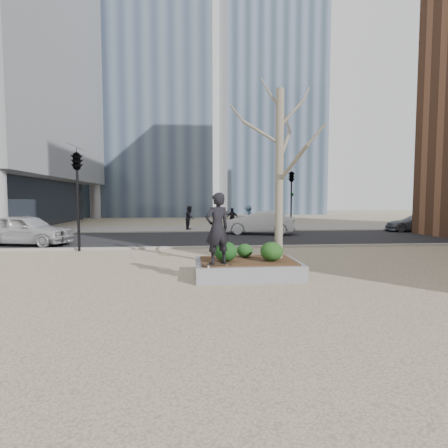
{
  "coord_description": "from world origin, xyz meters",
  "views": [
    {
      "loc": [
        -0.59,
        -9.97,
        2.24
      ],
      "look_at": [
        0.5,
        2.0,
        1.4
      ],
      "focal_mm": 28.0,
      "sensor_mm": 36.0,
      "label": 1
    }
  ],
  "objects": [
    {
      "name": "far_sidewalk",
      "position": [
        0.0,
        17.0,
        0.01
      ],
      "size": [
        60.0,
        6.0,
        0.02
      ],
      "primitive_type": "cube",
      "color": "gray",
      "rests_on": "ground"
    },
    {
      "name": "building_glass_b",
      "position": [
        12.0,
        48.0,
        27.5
      ],
      "size": [
        15.0,
        15.0,
        55.0
      ],
      "primitive_type": "cube",
      "color": "slate",
      "rests_on": "ground"
    },
    {
      "name": "planter",
      "position": [
        1.0,
        0.0,
        0.23
      ],
      "size": [
        3.0,
        2.0,
        0.45
      ],
      "primitive_type": "cube",
      "color": "gray",
      "rests_on": "ground"
    },
    {
      "name": "street",
      "position": [
        0.0,
        10.0,
        0.01
      ],
      "size": [
        60.0,
        8.0,
        0.02
      ],
      "primitive_type": "cube",
      "color": "black",
      "rests_on": "ground"
    },
    {
      "name": "shrub_middle",
      "position": [
        0.99,
        0.45,
        0.7
      ],
      "size": [
        0.48,
        0.48,
        0.41
      ],
      "primitive_type": "ellipsoid",
      "color": "#143F18",
      "rests_on": "planter_mulch"
    },
    {
      "name": "planter_mulch",
      "position": [
        1.0,
        0.0,
        0.47
      ],
      "size": [
        2.7,
        1.7,
        0.04
      ],
      "primitive_type": "cube",
      "color": "#382314",
      "rests_on": "planter"
    },
    {
      "name": "car_silver",
      "position": [
        3.72,
        12.12,
        0.77
      ],
      "size": [
        4.79,
        2.8,
        1.49
      ],
      "primitive_type": "imported",
      "rotation": [
        0.0,
        0.0,
        4.43
      ],
      "color": "#A0A3A8",
      "rests_on": "street"
    },
    {
      "name": "traffic_light_far",
      "position": [
        6.5,
        14.6,
        2.25
      ],
      "size": [
        0.6,
        2.48,
        4.5
      ],
      "primitive_type": null,
      "color": "black",
      "rests_on": "ground"
    },
    {
      "name": "pedestrian_b",
      "position": [
        3.67,
        16.31,
        0.91
      ],
      "size": [
        0.74,
        1.19,
        1.77
      ],
      "primitive_type": "imported",
      "rotation": [
        0.0,
        0.0,
        4.78
      ],
      "color": "#44637C",
      "rests_on": "far_sidewalk"
    },
    {
      "name": "ground",
      "position": [
        0.0,
        0.0,
        0.0
      ],
      "size": [
        120.0,
        120.0,
        0.0
      ],
      "primitive_type": "plane",
      "color": "tan",
      "rests_on": "ground"
    },
    {
      "name": "sycamore_tree",
      "position": [
        2.0,
        0.3,
        3.79
      ],
      "size": [
        2.8,
        2.8,
        6.6
      ],
      "primitive_type": null,
      "color": "gray",
      "rests_on": "planter_mulch"
    },
    {
      "name": "skateboard",
      "position": [
        0.07,
        -0.77,
        0.49
      ],
      "size": [
        0.8,
        0.33,
        0.08
      ],
      "primitive_type": null,
      "rotation": [
        0.0,
        0.0,
        0.18
      ],
      "color": "black",
      "rests_on": "planter"
    },
    {
      "name": "building_glass_a",
      "position": [
        -6.0,
        42.0,
        22.5
      ],
      "size": [
        16.0,
        16.0,
        45.0
      ],
      "primitive_type": "cube",
      "color": "slate",
      "rests_on": "ground"
    },
    {
      "name": "pedestrian_c",
      "position": [
        2.44,
        16.36,
        0.82
      ],
      "size": [
        0.94,
        0.42,
        1.59
      ],
      "primitive_type": "imported",
      "rotation": [
        0.0,
        0.0,
        3.17
      ],
      "color": "black",
      "rests_on": "far_sidewalk"
    },
    {
      "name": "pedestrian_a",
      "position": [
        -0.78,
        16.07,
        0.89
      ],
      "size": [
        0.83,
        0.97,
        1.74
      ],
      "primitive_type": "imported",
      "rotation": [
        0.0,
        0.0,
        1.35
      ],
      "color": "black",
      "rests_on": "far_sidewalk"
    },
    {
      "name": "police_car",
      "position": [
        -8.67,
        7.78,
        0.77
      ],
      "size": [
        4.71,
        2.74,
        1.5
      ],
      "primitive_type": "imported",
      "rotation": [
        0.0,
        0.0,
        1.34
      ],
      "color": "#B9BABE",
      "rests_on": "street"
    },
    {
      "name": "shrub_right",
      "position": [
        1.66,
        -0.26,
        0.76
      ],
      "size": [
        0.64,
        0.64,
        0.55
      ],
      "primitive_type": "ellipsoid",
      "color": "#1C3B13",
      "rests_on": "planter_mulch"
    },
    {
      "name": "shrub_left",
      "position": [
        0.34,
        -0.2,
        0.77
      ],
      "size": [
        0.66,
        0.66,
        0.56
      ],
      "primitive_type": "ellipsoid",
      "color": "#113712",
      "rests_on": "planter_mulch"
    },
    {
      "name": "car_third",
      "position": [
        15.01,
        12.95,
        0.62
      ],
      "size": [
        4.39,
        2.56,
        1.19
      ],
      "primitive_type": "imported",
      "rotation": [
        0.0,
        0.0,
        4.49
      ],
      "color": "#555A61",
      "rests_on": "street"
    },
    {
      "name": "skateboarder",
      "position": [
        0.07,
        -0.77,
        1.48
      ],
      "size": [
        0.82,
        0.71,
        1.9
      ],
      "primitive_type": "imported",
      "rotation": [
        0.0,
        0.0,
        3.58
      ],
      "color": "black",
      "rests_on": "skateboard"
    },
    {
      "name": "traffic_light_near",
      "position": [
        -5.5,
        5.6,
        2.25
      ],
      "size": [
        0.6,
        2.48,
        4.5
      ],
      "primitive_type": null,
      "color": "black",
      "rests_on": "ground"
    }
  ]
}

